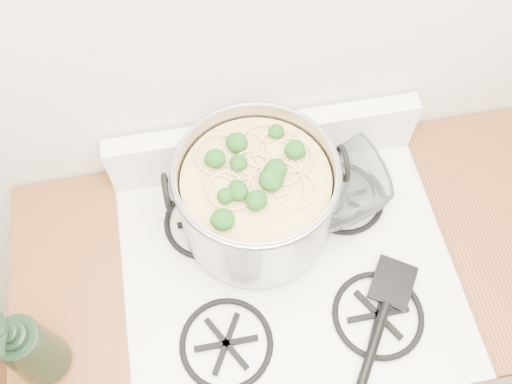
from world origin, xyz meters
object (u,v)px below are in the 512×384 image
Objects in this scene: gas_range at (281,326)px; spatula at (394,281)px; stock_pot at (256,198)px; bottle at (26,346)px; glass_bowl at (320,184)px.

spatula reaches higher than gas_range.
stock_pot is 0.55m from bottle.
spatula is 1.12× the size of bottle.
bottle is (-0.76, -0.03, 0.12)m from spatula.
gas_range is 0.55m from spatula.
spatula is (0.22, -0.08, 0.50)m from gas_range.
bottle is (-0.66, -0.30, 0.12)m from glass_bowl.
glass_bowl is at bearing 19.04° from stock_pot.
stock_pot reaches higher than gas_range.
gas_range is 0.83m from bottle.
spatula is 0.29m from glass_bowl.
glass_bowl reaches higher than gas_range.
spatula is at bearing -5.25° from bottle.
glass_bowl is at bearing 17.02° from bottle.
bottle is (-0.49, -0.25, 0.02)m from stock_pot.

